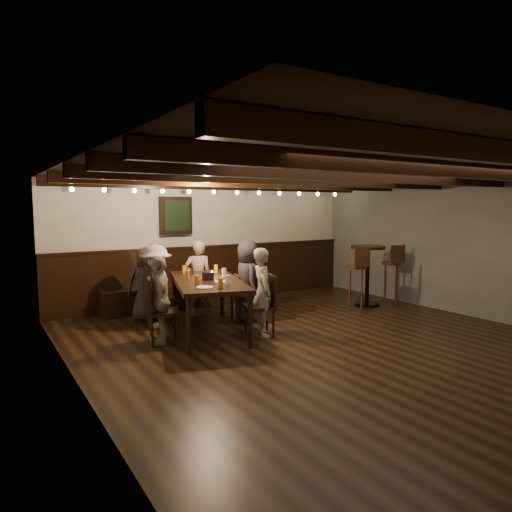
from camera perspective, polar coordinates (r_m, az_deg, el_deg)
room at (r=8.06m, az=-3.31°, el=0.15°), size 7.00×7.00×7.00m
dining_table at (r=7.05m, az=-6.07°, el=-3.48°), size 1.55×2.34×0.81m
chair_left_near at (r=7.50m, az=-12.07°, el=-6.40°), size 0.56×0.56×0.99m
chair_left_far at (r=6.63m, az=-11.60°, el=-8.22°), size 0.53×0.53×0.93m
chair_right_near at (r=7.71m, az=-1.25°, el=-5.91°), size 0.56×0.56×0.99m
chair_right_far at (r=6.87m, az=0.58°, el=-7.64°), size 0.52×0.52×0.91m
person_bench_left at (r=7.87m, az=-13.61°, el=-3.42°), size 0.70×0.56×1.26m
person_bench_centre at (r=8.09m, az=-7.26°, el=-2.77°), size 0.56×0.45×1.33m
person_bench_right at (r=8.12m, az=-0.80°, el=-2.87°), size 0.74×0.64×1.28m
person_left_near at (r=7.43m, az=-12.36°, el=-3.70°), size 0.72×0.96×1.32m
person_left_far at (r=6.55m, az=-11.93°, el=-5.41°), size 0.50×0.78×1.23m
person_right_near at (r=7.65m, az=-1.05°, el=-3.14°), size 0.61×0.76×1.36m
person_right_far at (r=6.79m, az=0.83°, el=-4.52°), size 0.44×0.55×1.31m
pint_a at (r=7.68m, az=-8.99°, el=-1.70°), size 0.07×0.07×0.14m
pint_b at (r=7.70m, az=-5.02°, el=-1.62°), size 0.07×0.07×0.14m
pint_c at (r=7.09m, az=-8.61°, el=-2.35°), size 0.07×0.07×0.14m
pint_d at (r=7.28m, az=-4.00°, el=-2.07°), size 0.07×0.07×0.14m
pint_e at (r=6.56m, az=-7.35°, el=-3.02°), size 0.07×0.07×0.14m
pint_f at (r=6.53m, az=-3.57°, el=-3.02°), size 0.07×0.07×0.14m
pint_g at (r=6.26m, az=-4.45°, el=-3.43°), size 0.07×0.07×0.14m
plate_near at (r=6.33m, az=-6.40°, el=-3.91°), size 0.24×0.24×0.01m
plate_far at (r=6.78m, az=-4.16°, el=-3.22°), size 0.24×0.24×0.01m
condiment_caddy at (r=6.98m, az=-6.01°, el=-2.53°), size 0.15×0.10×0.12m
candle at (r=7.35m, az=-5.53°, el=-2.36°), size 0.05×0.05×0.05m
high_top_table at (r=9.10m, az=13.78°, el=-1.28°), size 0.66×0.66×1.17m
bar_stool_left at (r=8.66m, az=12.39°, el=-3.80°), size 0.38×0.40×1.18m
bar_stool_right at (r=9.41m, az=16.53°, el=-3.12°), size 0.38×0.40×1.18m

